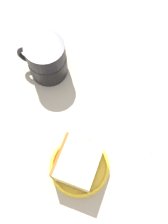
{
  "coord_description": "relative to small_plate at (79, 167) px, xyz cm",
  "views": [
    {
      "loc": [
        -16.12,
        3.37,
        58.51
      ],
      "look_at": [
        4.85,
        -2.23,
        3.0
      ],
      "focal_mm": 41.57,
      "sensor_mm": 36.0,
      "label": 1
    }
  ],
  "objects": [
    {
      "name": "teaspoon",
      "position": [
        6.62,
        -14.07,
        -0.34
      ],
      "size": [
        11.29,
        4.89,
        0.8
      ],
      "color": "silver",
      "rests_on": "ground_plane"
    },
    {
      "name": "ground_plane",
      "position": [
        6.57,
        -1.86,
        -2.01
      ],
      "size": [
        152.26,
        152.26,
        2.63
      ],
      "primitive_type": "cube",
      "color": "tan"
    },
    {
      "name": "tea_mug",
      "position": [
        26.02,
        1.35,
        4.31
      ],
      "size": [
        9.54,
        11.64,
        10.53
      ],
      "color": "black",
      "rests_on": "ground_plane"
    },
    {
      "name": "small_plate",
      "position": [
        0.0,
        0.0,
        0.0
      ],
      "size": [
        13.43,
        13.43,
        1.41
      ],
      "color": "yellow",
      "rests_on": "ground_plane"
    },
    {
      "name": "cake_slice",
      "position": [
        0.16,
        0.23,
        3.55
      ],
      "size": [
        12.4,
        12.16,
        6.86
      ],
      "color": "brown",
      "rests_on": "small_plate"
    }
  ]
}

